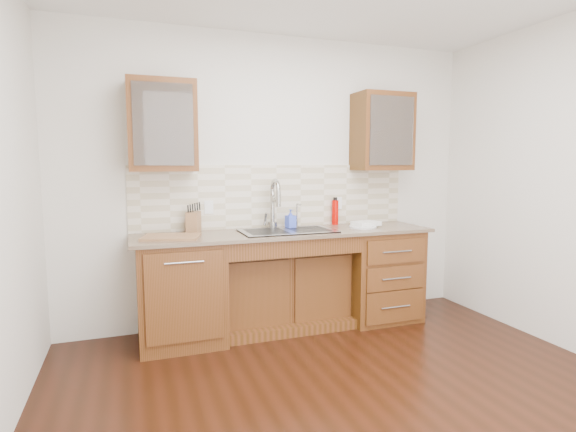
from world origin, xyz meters
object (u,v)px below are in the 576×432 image
object	(u,v)px
soap_bottle	(291,219)
knife_block	(194,222)
plate	(363,227)
cutting_board	(171,237)
water_bottle	(335,212)

from	to	relation	value
soap_bottle	knife_block	bearing A→B (deg)	164.48
plate	soap_bottle	bearing A→B (deg)	164.58
soap_bottle	cutting_board	size ratio (longest dim) A/B	0.40
plate	cutting_board	distance (m)	1.77
soap_bottle	plate	size ratio (longest dim) A/B	0.69
soap_bottle	plate	world-z (taller)	soap_bottle
water_bottle	plate	world-z (taller)	water_bottle
soap_bottle	cutting_board	xyz separation A→B (m)	(-1.11, -0.19, -0.08)
knife_block	cutting_board	distance (m)	0.35
soap_bottle	water_bottle	xyz separation A→B (m)	(0.51, 0.10, 0.03)
plate	cutting_board	size ratio (longest dim) A/B	0.58
plate	knife_block	distance (m)	1.57
plate	cutting_board	world-z (taller)	cutting_board
knife_block	cutting_board	xyz separation A→B (m)	(-0.22, -0.26, -0.08)
water_bottle	soap_bottle	bearing A→B (deg)	-168.64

